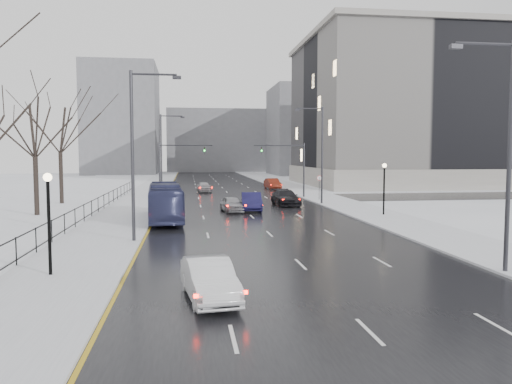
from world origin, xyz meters
name	(u,v)px	position (x,y,z in m)	size (l,w,h in m)	color
road	(226,191)	(0.00, 60.00, 0.02)	(16.00, 150.00, 0.04)	black
cross_road	(233,199)	(0.00, 48.00, 0.02)	(130.00, 10.00, 0.04)	black
sidewalk_left	(149,191)	(-10.50, 60.00, 0.08)	(5.00, 150.00, 0.16)	silver
sidewalk_right	(299,190)	(10.50, 60.00, 0.08)	(5.00, 150.00, 0.16)	silver
park_strip	(78,192)	(-20.00, 60.00, 0.06)	(14.00, 150.00, 0.12)	white
tree_park_d	(37,216)	(-17.80, 34.00, 0.00)	(8.75, 8.75, 12.50)	black
tree_park_e	(62,204)	(-18.20, 44.00, 0.00)	(9.45, 9.45, 13.50)	black
iron_fence	(87,210)	(-13.00, 30.00, 0.91)	(0.06, 70.00, 1.30)	black
streetlight_r_near	(505,145)	(8.17, 10.00, 5.62)	(2.95, 0.25, 10.00)	#2D2D33
streetlight_r_mid	(320,150)	(8.17, 40.00, 5.62)	(2.95, 0.25, 10.00)	#2D2D33
streetlight_l_near	(136,147)	(-8.17, 20.00, 5.62)	(2.95, 0.25, 10.00)	#2D2D33
streetlight_l_far	(163,151)	(-8.17, 52.00, 5.62)	(2.95, 0.25, 10.00)	#2D2D33
lamppost_l	(49,209)	(-11.00, 12.00, 2.94)	(0.36, 0.36, 4.28)	black
lamppost_r_mid	(384,181)	(11.00, 30.00, 2.94)	(0.36, 0.36, 4.28)	black
mast_signal_right	(295,163)	(7.33, 48.00, 4.11)	(6.10, 0.33, 6.50)	#2D2D33
mast_signal_left	(169,164)	(-7.33, 48.00, 4.11)	(6.10, 0.33, 6.50)	#2D2D33
no_uturn_sign	(319,180)	(9.20, 44.00, 2.30)	(0.60, 0.06, 2.70)	#2D2D33
civic_building	(423,119)	(35.00, 72.00, 11.21)	(41.00, 31.00, 24.80)	gray
bldg_far_right	(319,131)	(28.00, 115.00, 11.00)	(24.00, 20.00, 22.00)	slate
bldg_far_left	(123,120)	(-22.00, 125.00, 14.00)	(18.00, 22.00, 28.00)	slate
bldg_far_center	(219,141)	(4.00, 140.00, 9.00)	(30.00, 18.00, 18.00)	slate
sedan_left_near	(209,279)	(-4.50, 7.89, 0.77)	(1.54, 4.41, 1.45)	silver
bus	(165,202)	(-7.00, 29.57, 1.50)	(2.45, 10.49, 2.92)	navy
sedan_center_near	(232,204)	(-1.34, 34.74, 0.74)	(1.66, 4.12, 1.40)	#939397
sedan_right_near	(251,202)	(0.50, 35.32, 0.88)	(1.77, 5.07, 1.67)	#191644
sedan_right_far	(286,198)	(4.57, 39.72, 0.82)	(2.18, 5.35, 1.55)	black
sedan_center_far	(204,187)	(-3.11, 58.06, 0.76)	(1.71, 4.24, 1.45)	gray
sedan_right_distant	(273,184)	(7.20, 63.00, 0.82)	(1.65, 4.72, 1.56)	maroon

